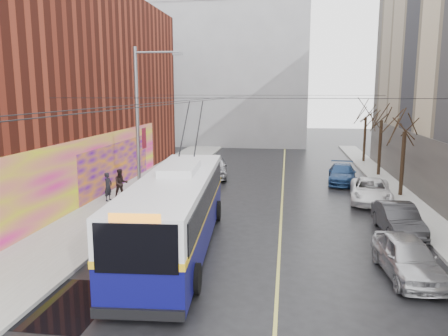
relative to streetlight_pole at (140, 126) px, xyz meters
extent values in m
plane|color=black|center=(6.14, -10.00, -4.85)|extent=(140.00, 140.00, 0.00)
cube|color=gray|center=(-1.86, 2.00, -4.77)|extent=(4.00, 60.00, 0.15)
cube|color=gray|center=(15.14, 2.00, -4.77)|extent=(2.00, 60.00, 0.15)
cube|color=#BFB74C|center=(7.64, 4.00, -4.84)|extent=(0.12, 50.00, 0.01)
cube|color=#4E190F|center=(-9.86, 4.00, 2.15)|extent=(12.00, 36.00, 14.00)
cube|color=#E50596|center=(-3.82, 0.00, -2.85)|extent=(0.08, 28.00, 4.00)
cube|color=#420491|center=(-3.78, 6.00, -3.25)|extent=(0.06, 12.00, 3.20)
cube|color=#4C4742|center=(16.11, 4.00, -2.85)|extent=(0.06, 36.00, 4.00)
cube|color=gray|center=(0.14, 35.00, 4.15)|extent=(20.00, 12.00, 18.00)
cylinder|color=slate|center=(-0.16, 0.00, -0.35)|extent=(0.20, 0.20, 9.00)
cube|color=maroon|center=(0.19, 0.00, -0.65)|extent=(0.04, 0.60, 1.10)
cylinder|color=slate|center=(1.04, 0.00, 3.85)|extent=(2.40, 0.10, 0.10)
cube|color=slate|center=(2.14, 0.00, 3.75)|extent=(0.50, 0.22, 0.12)
cylinder|color=black|center=(2.34, 5.00, 1.35)|extent=(0.02, 60.00, 0.02)
cylinder|color=black|center=(3.34, 5.00, 1.35)|extent=(0.02, 60.00, 0.02)
cylinder|color=black|center=(6.14, -4.00, 1.55)|extent=(18.00, 0.02, 0.02)
cylinder|color=black|center=(6.14, 12.00, 1.55)|extent=(18.00, 0.02, 0.02)
cylinder|color=black|center=(15.14, 6.00, -2.75)|extent=(0.24, 0.24, 4.20)
cylinder|color=black|center=(15.14, 13.00, -2.61)|extent=(0.24, 0.24, 4.48)
cylinder|color=black|center=(15.14, 20.00, -2.66)|extent=(0.24, 0.24, 4.37)
cube|color=black|center=(0.92, -10.54, -4.84)|extent=(2.76, 3.52, 0.01)
ellipsoid|color=slate|center=(4.40, 0.19, 3.11)|extent=(0.44, 0.20, 0.12)
ellipsoid|color=slate|center=(6.07, -0.93, 3.25)|extent=(0.44, 0.20, 0.12)
ellipsoid|color=slate|center=(1.60, -0.03, 1.49)|extent=(0.44, 0.20, 0.12)
cube|color=#0A0A4D|center=(3.26, -5.13, -3.84)|extent=(3.66, 12.85, 1.59)
cube|color=silver|center=(3.26, -5.13, -2.36)|extent=(3.66, 12.85, 1.37)
cube|color=gold|center=(3.26, -5.13, -3.05)|extent=(3.70, 12.89, 0.23)
cube|color=black|center=(3.72, -11.47, -2.52)|extent=(2.43, 0.22, 1.48)
cube|color=black|center=(2.80, 1.20, -2.52)|extent=(2.43, 0.22, 1.27)
cube|color=black|center=(1.87, -5.23, -2.47)|extent=(0.88, 11.60, 1.06)
cube|color=black|center=(4.65, -5.03, -2.47)|extent=(0.88, 11.60, 1.06)
cube|color=silver|center=(3.18, -4.08, -1.52)|extent=(1.70, 3.27, 0.32)
cube|color=black|center=(3.72, -11.51, -4.48)|extent=(2.75, 0.33, 0.32)
cylinder|color=black|center=(2.19, -9.45, -4.32)|extent=(0.39, 1.08, 1.06)
cylinder|color=black|center=(4.93, -9.25, -4.32)|extent=(0.39, 1.08, 1.06)
cylinder|color=black|center=(1.58, -1.02, -4.32)|extent=(0.39, 1.08, 1.06)
cylinder|color=black|center=(4.32, -0.82, -4.32)|extent=(0.39, 1.08, 1.06)
cylinder|color=black|center=(2.55, -0.42, 0.01)|extent=(0.33, 3.67, 2.60)
cylinder|color=black|center=(3.28, -0.36, 0.01)|extent=(0.33, 3.67, 2.60)
imported|color=#ACADB1|center=(12.29, -6.79, -4.11)|extent=(2.11, 4.48, 1.48)
imported|color=#2A2A2D|center=(13.14, -1.77, -4.12)|extent=(1.73, 4.45, 1.44)
imported|color=white|center=(12.99, 4.40, -4.14)|extent=(2.98, 5.34, 1.41)
imported|color=navy|center=(11.94, 9.87, -4.14)|extent=(2.44, 5.02, 1.41)
imported|color=#A8A8AC|center=(2.24, 10.74, -4.01)|extent=(2.63, 5.14, 1.68)
imported|color=black|center=(-2.78, 1.83, -3.83)|extent=(0.53, 0.70, 1.73)
imported|color=black|center=(-2.28, 2.62, -3.79)|extent=(1.12, 1.08, 1.82)
camera|label=1|loc=(7.84, -22.64, 1.82)|focal=35.00mm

